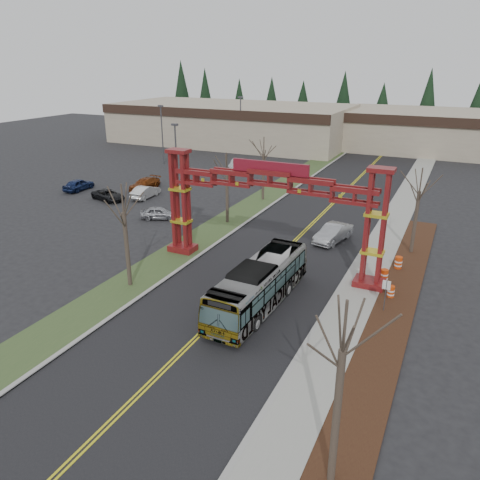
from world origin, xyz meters
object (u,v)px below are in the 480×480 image
Objects in this scene: parked_car_near_c at (108,195)px; barrel_mid at (384,276)px; retail_building_west at (232,123)px; retail_building_east at (450,132)px; parked_car_near_b at (145,192)px; street_sign at (386,290)px; bare_tree_median_near at (124,213)px; silver_sedan at (333,233)px; light_pole_far at (241,121)px; bare_tree_median_mid at (227,173)px; barrel_south at (391,292)px; parked_car_near_a at (159,213)px; light_pole_near at (176,156)px; barrel_north at (398,263)px; gateway_arch at (270,196)px; parked_car_mid_b at (79,185)px; parked_car_mid_a at (145,184)px; bare_tree_right_far at (419,192)px; bare_tree_right_near at (342,352)px; transit_bus at (259,284)px; parked_car_far_a at (237,164)px; light_pole_mid at (162,130)px; bare_tree_median_far at (264,155)px.

parked_car_near_c is 34.44m from barrel_mid.
retail_building_east is at bearing 11.31° from retail_building_west.
street_sign is (30.73, -15.82, 0.90)m from parked_car_near_b.
retail_building_west is 5.97× the size of bare_tree_median_near.
bare_tree_median_near is (-11.16, -15.28, 4.82)m from silver_sedan.
light_pole_far is at bearing 106.50° from bare_tree_median_near.
bare_tree_median_mid is 20.69m from barrel_south.
retail_building_west is 49.86m from parked_car_near_a.
light_pole_near reaches higher than parked_car_near_c.
retail_building_east is 57.88m from barrel_north.
gateway_arch is 33.49m from parked_car_mid_b.
barrel_mid is at bearing -26.53° from light_pole_near.
parked_car_mid_a is at bearing -152.77° from parked_car_mid_b.
bare_tree_right_far is at bearing 40.74° from bare_tree_median_near.
bare_tree_median_mid is at bearing 124.30° from bare_tree_right_near.
barrel_south is at bearing 33.70° from transit_bus.
bare_tree_right_far is (0.00, -53.76, 1.94)m from retail_building_east.
parked_car_far_a is (-28.21, -30.04, -2.77)m from retail_building_east.
barrel_mid is (-1.15, -60.73, -2.98)m from retail_building_east.
parked_car_mid_a is at bearing 141.31° from transit_bus.
light_pole_mid is at bearing 133.62° from transit_bus.
gateway_arch is 22.93m from light_pole_near.
gateway_arch reaches higher than transit_bus.
retail_building_east is at bearing 89.47° from barrel_north.
light_pole_mid is (-12.73, 15.70, 0.20)m from light_pole_near.
parked_car_mid_a is at bearing 167.22° from bare_tree_right_far.
bare_tree_right_far is (31.14, -4.37, 4.71)m from parked_car_near_b.
parked_car_mid_b is (-9.79, -0.82, 0.01)m from parked_car_near_b.
retail_building_east is at bearing 29.73° from light_pole_far.
silver_sedan reaches higher than barrel_mid.
barrel_north is at bearing 23.67° from gateway_arch.
barrel_north is (27.67, -27.76, -0.21)m from parked_car_far_a.
silver_sedan is 0.65× the size of bare_tree_right_far.
retail_building_east is 8.29× the size of parked_car_near_c.
barrel_north is (-0.53, -4.04, -4.91)m from bare_tree_right_far.
barrel_south is at bearing 152.47° from parked_car_near_b.
parked_car_near_b is at bearing -48.64° from parked_car_mid_a.
retail_building_east is (40.00, 8.00, -0.25)m from retail_building_west.
bare_tree_median_near is 23.90m from light_pole_near.
bare_tree_right_near is 3.54× the size of street_sign.
gateway_arch reaches higher than retail_building_west.
gateway_arch is 2.25× the size of bare_tree_right_near.
retail_building_west is 42.25m from bare_tree_median_far.
gateway_arch is 25.14m from parked_car_near_b.
light_pole_near is at bearing -72.74° from retail_building_west.
street_sign reaches higher than parked_car_far_a.
parked_car_near_c is 36.53m from street_sign.
silver_sedan is at bearing 53.86° from bare_tree_median_near.
retail_building_east is at bearing 88.92° from barrel_mid.
bare_tree_median_near is (-18.00, -69.27, 2.11)m from retail_building_east.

